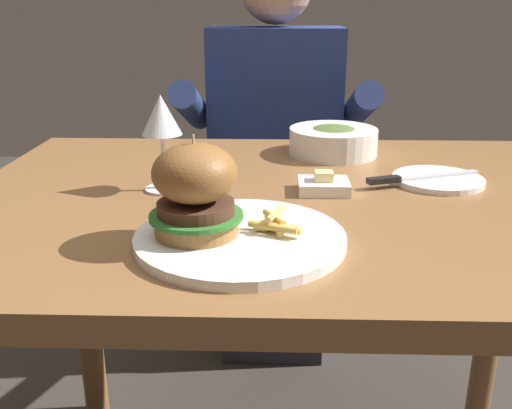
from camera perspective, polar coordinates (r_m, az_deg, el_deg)
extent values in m
cube|color=brown|center=(0.96, 4.01, -0.04)|extent=(1.12, 0.80, 0.04)
cylinder|color=brown|center=(1.49, -16.68, -8.89)|extent=(0.06, 0.06, 0.70)
cylinder|color=brown|center=(1.52, 22.67, -9.13)|extent=(0.06, 0.06, 0.70)
cylinder|color=white|center=(0.75, -1.59, -3.40)|extent=(0.28, 0.28, 0.01)
cylinder|color=#9E6B38|center=(0.75, -5.97, -2.10)|extent=(0.11, 0.11, 0.02)
cylinder|color=#2D7028|center=(0.75, -6.00, -1.10)|extent=(0.12, 0.12, 0.01)
cylinder|color=#4C2D1E|center=(0.74, -6.03, -0.31)|extent=(0.10, 0.10, 0.02)
ellipsoid|color=brown|center=(0.73, -6.16, 3.13)|extent=(0.11, 0.11, 0.08)
cylinder|color=#CCB78C|center=(0.72, -6.23, 5.03)|extent=(0.00, 0.00, 0.05)
cylinder|color=gold|center=(0.77, 2.07, -1.88)|extent=(0.03, 0.05, 0.01)
cylinder|color=#EABC5B|center=(0.76, 2.19, -2.17)|extent=(0.02, 0.06, 0.01)
cylinder|color=gold|center=(0.76, 1.08, -2.06)|extent=(0.05, 0.02, 0.01)
cylinder|color=#EABC5B|center=(0.75, 2.44, -2.30)|extent=(0.06, 0.04, 0.01)
cylinder|color=gold|center=(0.74, 1.87, -2.35)|extent=(0.06, 0.03, 0.01)
cylinder|color=#E0B251|center=(0.76, 2.18, -2.36)|extent=(0.06, 0.01, 0.01)
cylinder|color=gold|center=(0.76, 1.83, -1.33)|extent=(0.03, 0.05, 0.01)
cylinder|color=#EABC5B|center=(0.76, 1.98, -0.88)|extent=(0.03, 0.06, 0.01)
cylinder|color=silver|center=(0.98, -9.06, 1.57)|extent=(0.07, 0.07, 0.00)
cylinder|color=silver|center=(0.97, -9.21, 4.27)|extent=(0.01, 0.01, 0.09)
cone|color=silver|center=(0.95, -9.47, 8.85)|extent=(0.07, 0.07, 0.07)
cylinder|color=white|center=(1.06, 17.74, 2.39)|extent=(0.16, 0.16, 0.01)
cube|color=silver|center=(1.06, 17.78, 2.77)|extent=(0.15, 0.07, 0.00)
cube|color=black|center=(1.00, 12.65, 2.41)|extent=(0.06, 0.04, 0.01)
cube|color=white|center=(0.96, 6.77, 1.82)|extent=(0.08, 0.07, 0.02)
cube|color=#F4E58C|center=(0.96, 6.81, 2.85)|extent=(0.03, 0.03, 0.02)
cylinder|color=white|center=(1.21, 7.72, 6.27)|extent=(0.18, 0.18, 0.06)
ellipsoid|color=#4C662D|center=(1.20, 7.76, 7.27)|extent=(0.10, 0.10, 0.02)
cube|color=#282833|center=(1.78, 1.69, -7.60)|extent=(0.30, 0.22, 0.46)
cube|color=navy|center=(1.61, 1.87, 8.08)|extent=(0.36, 0.20, 0.52)
cylinder|color=navy|center=(1.54, -6.44, 9.68)|extent=(0.07, 0.34, 0.18)
cylinder|color=navy|center=(1.54, 10.22, 9.50)|extent=(0.07, 0.34, 0.18)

